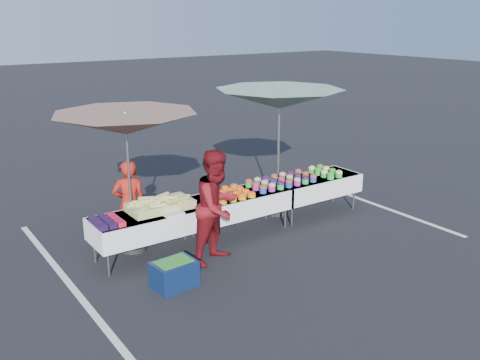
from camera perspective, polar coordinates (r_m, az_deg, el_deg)
ground at (r=9.82m, az=0.00°, el=-5.59°), size 80.00×80.00×0.00m
stripe_left at (r=8.58m, az=-18.13°, el=-9.98°), size 0.10×5.00×0.00m
stripe_right at (r=11.82m, az=12.87°, el=-2.04°), size 0.10×5.00×0.00m
table_left at (r=8.78m, az=-9.74°, el=-4.56°), size 1.86×0.81×0.75m
table_center at (r=9.61m, az=0.00°, el=-2.38°), size 1.86×0.81×0.75m
table_right at (r=10.69m, az=7.96°, el=-0.53°), size 1.86×0.81×0.75m
berry_punnets at (r=8.41m, az=-14.01°, el=-4.32°), size 0.40×0.54×0.08m
corn_pile at (r=8.82m, az=-8.53°, el=-2.63°), size 1.16×0.57×0.26m
plastic_bags at (r=8.58m, az=-7.13°, el=-3.59°), size 0.30×0.25×0.05m
carrot_bowls at (r=9.40m, az=-1.22°, el=-1.43°), size 0.75×0.69×0.11m
potato_cups at (r=10.08m, az=4.44°, el=-0.02°), size 1.34×0.58×0.16m
bean_baskets at (r=10.78m, az=9.07°, el=0.91°), size 0.36×0.68×0.15m
vendor at (r=9.16m, az=-11.71°, el=-2.53°), size 0.64×0.51×1.53m
customer at (r=8.42m, az=-2.41°, el=-2.84°), size 1.07×0.95×1.84m
umbrella_left at (r=8.66m, az=-12.08°, el=5.80°), size 2.39×2.39×2.37m
umbrella_right at (r=10.21m, az=4.24°, el=8.53°), size 2.50×2.50×2.51m
storage_bin at (r=7.93m, az=-7.04°, el=-9.86°), size 0.65×0.50×0.40m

